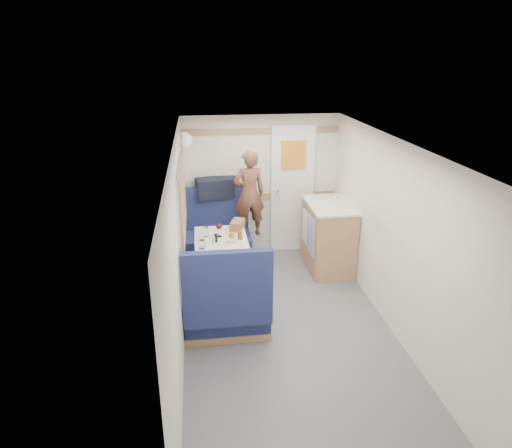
{
  "coord_description": "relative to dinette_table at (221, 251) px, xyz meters",
  "views": [
    {
      "loc": [
        -0.88,
        -3.98,
        2.81
      ],
      "look_at": [
        -0.25,
        0.9,
        0.94
      ],
      "focal_mm": 32.0,
      "sensor_mm": 36.0,
      "label": 1
    }
  ],
  "objects": [
    {
      "name": "bench_near",
      "position": [
        -0.0,
        -0.86,
        -0.27
      ],
      "size": [
        0.9,
        0.59,
        1.05
      ],
      "color": "#172549",
      "rests_on": "floor"
    },
    {
      "name": "salt_grinder",
      "position": [
        -0.09,
        -0.1,
        0.2
      ],
      "size": [
        0.03,
        0.03,
        0.08
      ],
      "primitive_type": "cylinder",
      "color": "silver",
      "rests_on": "dinette_table"
    },
    {
      "name": "bench_far",
      "position": [
        -0.0,
        0.86,
        -0.27
      ],
      "size": [
        0.9,
        0.59,
        1.05
      ],
      "color": "#172549",
      "rests_on": "floor"
    },
    {
      "name": "orange_fruit",
      "position": [
        0.12,
        -0.02,
        0.21
      ],
      "size": [
        0.08,
        0.08,
        0.08
      ],
      "primitive_type": "sphere",
      "color": "orange",
      "rests_on": "tray"
    },
    {
      "name": "side_window",
      "position": [
        -0.43,
        0.0,
        0.68
      ],
      "size": [
        0.04,
        1.3,
        0.72
      ],
      "primitive_type": "cube",
      "color": "#B3BCA0",
      "rests_on": "wall_left"
    },
    {
      "name": "dome_light",
      "position": [
        -0.39,
        0.85,
        1.18
      ],
      "size": [
        0.2,
        0.2,
        0.2
      ],
      "primitive_type": "sphere",
      "color": "white",
      "rests_on": "wall_left"
    },
    {
      "name": "beer_glass",
      "position": [
        0.22,
        -0.01,
        0.2
      ],
      "size": [
        0.06,
        0.06,
        0.09
      ],
      "primitive_type": "cylinder",
      "color": "brown",
      "rests_on": "dinette_table"
    },
    {
      "name": "wall_right",
      "position": [
        1.75,
        -1.0,
        0.43
      ],
      "size": [
        0.02,
        4.5,
        2.0
      ],
      "primitive_type": "cube",
      "color": "silver",
      "rests_on": "floor"
    },
    {
      "name": "dinette_table",
      "position": [
        0.0,
        0.0,
        0.0
      ],
      "size": [
        0.62,
        0.92,
        0.72
      ],
      "color": "white",
      "rests_on": "floor"
    },
    {
      "name": "duffel_bag",
      "position": [
        0.01,
        1.12,
        0.47
      ],
      "size": [
        0.6,
        0.37,
        0.27
      ],
      "primitive_type": "cube",
      "rotation": [
        0.0,
        0.0,
        0.18
      ],
      "color": "black",
      "rests_on": "ledge"
    },
    {
      "name": "tray",
      "position": [
        0.1,
        -0.3,
        0.16
      ],
      "size": [
        0.34,
        0.39,
        0.02
      ],
      "primitive_type": "cube",
      "rotation": [
        0.0,
        0.0,
        -0.27
      ],
      "color": "silver",
      "rests_on": "dinette_table"
    },
    {
      "name": "oak_trim_high",
      "position": [
        0.65,
        1.23,
        1.21
      ],
      "size": [
        2.15,
        0.02,
        0.08
      ],
      "primitive_type": "cube",
      "color": "#9A6945",
      "rests_on": "wall_back"
    },
    {
      "name": "wall_left",
      "position": [
        -0.45,
        -1.0,
        0.43
      ],
      "size": [
        0.02,
        4.5,
        2.0
      ],
      "primitive_type": "cube",
      "color": "silver",
      "rests_on": "floor"
    },
    {
      "name": "ledge",
      "position": [
        -0.0,
        1.12,
        0.31
      ],
      "size": [
        0.9,
        0.14,
        0.04
      ],
      "primitive_type": "cube",
      "color": "#9A6945",
      "rests_on": "bench_far"
    },
    {
      "name": "cheese_block",
      "position": [
        0.1,
        -0.15,
        0.19
      ],
      "size": [
        0.1,
        0.07,
        0.03
      ],
      "primitive_type": "cube",
      "rotation": [
        0.0,
        0.0,
        0.17
      ],
      "color": "#E0CC81",
      "rests_on": "tray"
    },
    {
      "name": "floor",
      "position": [
        0.65,
        -1.0,
        -0.57
      ],
      "size": [
        4.5,
        4.5,
        0.0
      ],
      "primitive_type": "plane",
      "color": "#515156",
      "rests_on": "ground"
    },
    {
      "name": "tumbler_left",
      "position": [
        -0.23,
        -0.23,
        0.21
      ],
      "size": [
        0.06,
        0.06,
        0.1
      ],
      "primitive_type": "cylinder",
      "color": "white",
      "rests_on": "dinette_table"
    },
    {
      "name": "wine_glass",
      "position": [
        -0.02,
        0.1,
        0.28
      ],
      "size": [
        0.08,
        0.08,
        0.17
      ],
      "color": "white",
      "rests_on": "dinette_table"
    },
    {
      "name": "bread_loaf",
      "position": [
        0.22,
        0.33,
        0.21
      ],
      "size": [
        0.22,
        0.29,
        0.11
      ],
      "primitive_type": "cube",
      "rotation": [
        0.0,
        0.0,
        -0.34
      ],
      "color": "brown",
      "rests_on": "dinette_table"
    },
    {
      "name": "ceiling",
      "position": [
        0.65,
        -1.0,
        1.43
      ],
      "size": [
        4.5,
        4.5,
        0.0
      ],
      "primitive_type": "plane",
      "rotation": [
        3.14,
        0.0,
        0.0
      ],
      "color": "silver",
      "rests_on": "wall_back"
    },
    {
      "name": "person",
      "position": [
        0.42,
        0.77,
        0.47
      ],
      "size": [
        0.46,
        0.34,
        1.17
      ],
      "primitive_type": "imported",
      "rotation": [
        0.0,
        0.0,
        3.28
      ],
      "color": "brown",
      "rests_on": "bench_far"
    },
    {
      "name": "wall_back",
      "position": [
        0.65,
        1.25,
        0.43
      ],
      "size": [
        2.2,
        0.02,
        2.0
      ],
      "primitive_type": "cube",
      "color": "silver",
      "rests_on": "floor"
    },
    {
      "name": "rear_door",
      "position": [
        1.1,
        1.22,
        0.41
      ],
      "size": [
        0.62,
        0.12,
        1.86
      ],
      "color": "white",
      "rests_on": "wall_back"
    },
    {
      "name": "oak_trim_low",
      "position": [
        0.65,
        1.23,
        0.28
      ],
      "size": [
        2.15,
        0.02,
        0.08
      ],
      "primitive_type": "cube",
      "color": "#9A6945",
      "rests_on": "wall_back"
    },
    {
      "name": "tumbler_mid",
      "position": [
        -0.17,
        0.13,
        0.21
      ],
      "size": [
        0.07,
        0.07,
        0.11
      ],
      "primitive_type": "cylinder",
      "color": "white",
      "rests_on": "dinette_table"
    },
    {
      "name": "pepper_grinder",
      "position": [
        -0.06,
        -0.06,
        0.2
      ],
      "size": [
        0.04,
        0.04,
        0.1
      ],
      "primitive_type": "cylinder",
      "color": "black",
      "rests_on": "dinette_table"
    },
    {
      "name": "galley_counter",
      "position": [
        1.47,
        0.55,
        -0.1
      ],
      "size": [
        0.57,
        0.92,
        0.92
      ],
      "color": "#9A6945",
      "rests_on": "floor"
    }
  ]
}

